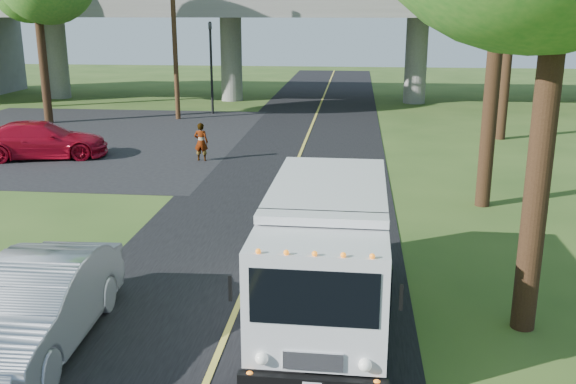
# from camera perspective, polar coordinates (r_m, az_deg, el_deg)

# --- Properties ---
(ground) EXTENTS (120.00, 120.00, 0.00)m
(ground) POSITION_cam_1_polar(r_m,az_deg,el_deg) (12.07, -5.60, -12.76)
(ground) COLOR #314D1B
(ground) RESTS_ON ground
(road) EXTENTS (7.00, 90.00, 0.02)m
(road) POSITION_cam_1_polar(r_m,az_deg,el_deg) (21.28, -0.25, 0.12)
(road) COLOR black
(road) RESTS_ON ground
(parking_lot) EXTENTS (16.00, 18.00, 0.01)m
(parking_lot) POSITION_cam_1_polar(r_m,az_deg,el_deg) (31.84, -18.72, 4.54)
(parking_lot) COLOR black
(parking_lot) RESTS_ON ground
(lane_line) EXTENTS (0.12, 90.00, 0.01)m
(lane_line) POSITION_cam_1_polar(r_m,az_deg,el_deg) (21.28, -0.25, 0.18)
(lane_line) COLOR gold
(lane_line) RESTS_ON road
(overpass) EXTENTS (54.00, 10.00, 7.30)m
(overpass) POSITION_cam_1_polar(r_m,az_deg,el_deg) (42.45, 3.11, 14.13)
(overpass) COLOR slate
(overpass) RESTS_ON ground
(traffic_signal) EXTENTS (0.18, 0.22, 5.20)m
(traffic_signal) POSITION_cam_1_polar(r_m,az_deg,el_deg) (37.38, -6.86, 11.75)
(traffic_signal) COLOR black
(traffic_signal) RESTS_ON ground
(utility_pole) EXTENTS (1.60, 0.26, 9.00)m
(utility_pole) POSITION_cam_1_polar(r_m,az_deg,el_deg) (35.75, -10.07, 13.68)
(utility_pole) COLOR #472D19
(utility_pole) RESTS_ON ground
(step_van) EXTENTS (2.32, 6.11, 2.55)m
(step_van) POSITION_cam_1_polar(r_m,az_deg,el_deg) (12.23, 3.41, -5.16)
(step_van) COLOR silver
(step_van) RESTS_ON ground
(red_sedan) EXTENTS (5.48, 3.35, 1.48)m
(red_sedan) POSITION_cam_1_polar(r_m,az_deg,el_deg) (27.81, -21.03, 4.34)
(red_sedan) COLOR #9F091D
(red_sedan) RESTS_ON ground
(silver_sedan) EXTENTS (1.92, 4.85, 1.57)m
(silver_sedan) POSITION_cam_1_polar(r_m,az_deg,el_deg) (12.20, -21.46, -9.42)
(silver_sedan) COLOR #9A9EA3
(silver_sedan) RESTS_ON ground
(pedestrian) EXTENTS (0.58, 0.40, 1.53)m
(pedestrian) POSITION_cam_1_polar(r_m,az_deg,el_deg) (25.66, -7.73, 4.43)
(pedestrian) COLOR gray
(pedestrian) RESTS_ON ground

